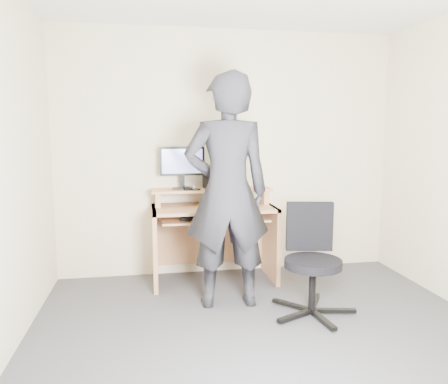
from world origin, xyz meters
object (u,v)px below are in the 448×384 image
object	(u,v)px
monitor	(182,164)
office_chair	(312,255)
desk	(213,225)
person	(227,192)

from	to	relation	value
monitor	office_chair	size ratio (longest dim) A/B	0.51
monitor	desk	bearing A→B (deg)	-15.33
desk	office_chair	xyz separation A→B (m)	(0.67, -0.97, -0.07)
desk	person	size ratio (longest dim) A/B	0.61
office_chair	monitor	bearing A→B (deg)	144.27
monitor	office_chair	world-z (taller)	monitor
office_chair	person	bearing A→B (deg)	168.51
desk	person	xyz separation A→B (m)	(0.02, -0.69, 0.43)
monitor	person	bearing A→B (deg)	-70.05
office_chair	person	world-z (taller)	person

